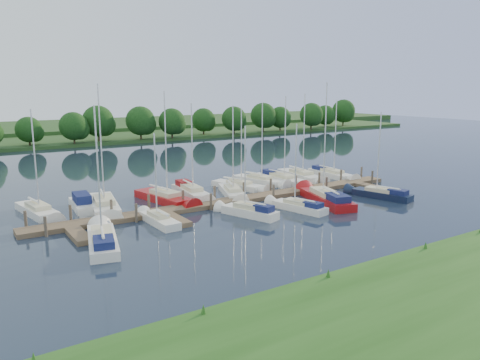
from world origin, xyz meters
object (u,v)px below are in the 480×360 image
motorboat (83,205)px  sailboat_s_2 (249,212)px  sailboat_n_0 (39,212)px  sailboat_n_5 (233,193)px  dock (240,202)px

motorboat → sailboat_s_2: (11.70, -10.33, -0.04)m
motorboat → sailboat_s_2: size_ratio=0.71×
sailboat_n_0 → sailboat_n_5: 18.76m
sailboat_n_5 → motorboat: bearing=9.2°
sailboat_n_5 → sailboat_s_2: 8.00m
sailboat_n_5 → sailboat_s_2: (-2.98, -7.42, 0.07)m
dock → sailboat_n_5: 3.49m
sailboat_n_0 → sailboat_s_2: bearing=137.0°
sailboat_n_0 → sailboat_s_2: size_ratio=1.17×
sailboat_n_0 → sailboat_n_5: size_ratio=1.00×
dock → sailboat_n_0: size_ratio=4.10×
dock → sailboat_n_0: (-17.34, 6.21, 0.07)m
dock → sailboat_n_5: (1.18, 3.28, 0.07)m
motorboat → sailboat_n_5: 14.97m
dock → motorboat: 14.85m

